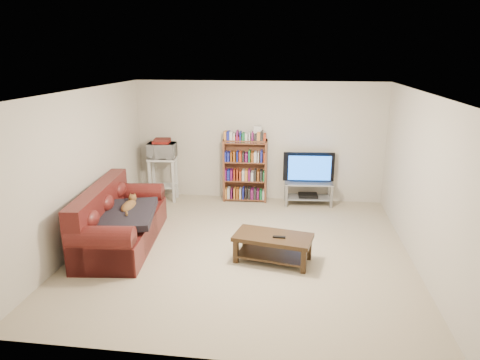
% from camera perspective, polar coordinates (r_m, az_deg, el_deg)
% --- Properties ---
extents(floor, '(5.00, 5.00, 0.00)m').
position_cam_1_polar(floor, '(6.70, 0.41, -9.24)').
color(floor, '#C8B794').
rests_on(floor, ground).
extents(ceiling, '(5.00, 5.00, 0.00)m').
position_cam_1_polar(ceiling, '(6.06, 0.45, 11.68)').
color(ceiling, white).
rests_on(ceiling, ground).
extents(wall_back, '(5.00, 0.00, 5.00)m').
position_cam_1_polar(wall_back, '(8.69, 2.48, 5.15)').
color(wall_back, silver).
rests_on(wall_back, ground).
extents(wall_front, '(5.00, 0.00, 5.00)m').
position_cam_1_polar(wall_front, '(3.96, -4.12, -9.16)').
color(wall_front, silver).
rests_on(wall_front, ground).
extents(wall_left, '(0.00, 5.00, 5.00)m').
position_cam_1_polar(wall_left, '(7.02, -20.27, 1.37)').
color(wall_left, silver).
rests_on(wall_left, ground).
extents(wall_right, '(0.00, 5.00, 5.00)m').
position_cam_1_polar(wall_right, '(6.47, 22.97, -0.16)').
color(wall_right, silver).
rests_on(wall_right, ground).
extents(sofa, '(1.18, 2.29, 0.94)m').
position_cam_1_polar(sofa, '(7.04, -16.03, -5.68)').
color(sofa, '#561816').
rests_on(sofa, floor).
extents(blanket, '(1.04, 1.24, 0.19)m').
position_cam_1_polar(blanket, '(6.77, -15.03, -4.47)').
color(blanket, black).
rests_on(blanket, sofa).
extents(cat, '(0.30, 0.62, 0.18)m').
position_cam_1_polar(cat, '(6.93, -14.62, -3.42)').
color(cat, brown).
rests_on(cat, sofa).
extents(coffee_table, '(1.19, 0.75, 0.40)m').
position_cam_1_polar(coffee_table, '(6.26, 4.41, -8.40)').
color(coffee_table, '#322111').
rests_on(coffee_table, floor).
extents(remote, '(0.18, 0.06, 0.02)m').
position_cam_1_polar(remote, '(6.14, 5.24, -7.57)').
color(remote, black).
rests_on(remote, coffee_table).
extents(tv_stand, '(0.96, 0.49, 0.47)m').
position_cam_1_polar(tv_stand, '(8.61, 9.07, -1.22)').
color(tv_stand, '#999EA3').
rests_on(tv_stand, floor).
extents(television, '(1.01, 0.21, 0.58)m').
position_cam_1_polar(television, '(8.49, 9.20, 1.60)').
color(television, black).
rests_on(television, tv_stand).
extents(dvd_player, '(0.39, 0.29, 0.06)m').
position_cam_1_polar(dvd_player, '(8.65, 9.03, -2.03)').
color(dvd_player, black).
rests_on(dvd_player, tv_stand).
extents(bookshelf, '(0.89, 0.30, 1.27)m').
position_cam_1_polar(bookshelf, '(8.65, 0.68, 1.40)').
color(bookshelf, brown).
rests_on(bookshelf, floor).
extents(shelf_clutter, '(0.65, 0.22, 0.28)m').
position_cam_1_polar(shelf_clutter, '(8.49, 1.37, 6.11)').
color(shelf_clutter, silver).
rests_on(shelf_clutter, bookshelf).
extents(microwave_stand, '(0.59, 0.45, 0.89)m').
position_cam_1_polar(microwave_stand, '(8.84, -10.20, 0.91)').
color(microwave_stand, silver).
rests_on(microwave_stand, floor).
extents(microwave, '(0.58, 0.41, 0.30)m').
position_cam_1_polar(microwave, '(8.73, -10.36, 3.89)').
color(microwave, silver).
rests_on(microwave, microwave_stand).
extents(game_boxes, '(0.35, 0.31, 0.05)m').
position_cam_1_polar(game_boxes, '(8.70, -10.42, 5.03)').
color(game_boxes, maroon).
rests_on(game_boxes, microwave).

